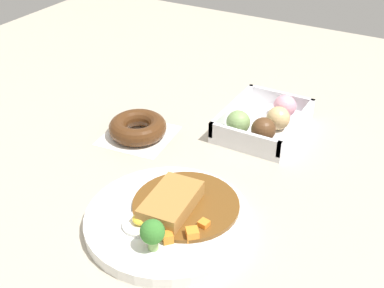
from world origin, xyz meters
The scene contains 4 objects.
ground_plane centered at (0.00, 0.00, 0.00)m, with size 1.60×1.60×0.00m, color #B2A893.
curry_plate centered at (-0.14, -0.10, 0.01)m, with size 0.25×0.25×0.06m.
donut_box centered at (0.17, -0.11, 0.02)m, with size 0.19×0.14×0.06m.
chocolate_ring_donut centered at (0.04, 0.09, 0.02)m, with size 0.14×0.14×0.04m.
Camera 1 is at (-0.61, -0.40, 0.50)m, focal length 46.71 mm.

